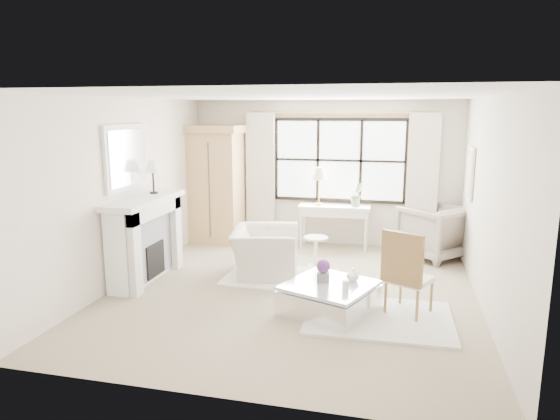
{
  "coord_description": "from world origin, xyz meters",
  "views": [
    {
      "loc": [
        1.39,
        -6.53,
        2.51
      ],
      "look_at": [
        -0.23,
        0.2,
        1.13
      ],
      "focal_mm": 32.0,
      "sensor_mm": 36.0,
      "label": 1
    }
  ],
  "objects_px": {
    "armoire": "(215,183)",
    "club_armchair": "(265,252)",
    "console_table": "(334,227)",
    "coffee_table": "(329,298)"
  },
  "relations": [
    {
      "from": "club_armchair",
      "to": "coffee_table",
      "type": "relative_size",
      "value": 0.86
    },
    {
      "from": "club_armchair",
      "to": "console_table",
      "type": "bearing_deg",
      "value": -35.0
    },
    {
      "from": "armoire",
      "to": "club_armchair",
      "type": "height_order",
      "value": "armoire"
    },
    {
      "from": "console_table",
      "to": "club_armchair",
      "type": "distance_m",
      "value": 1.98
    },
    {
      "from": "console_table",
      "to": "club_armchair",
      "type": "relative_size",
      "value": 1.19
    },
    {
      "from": "armoire",
      "to": "club_armchair",
      "type": "xyz_separation_m",
      "value": [
        1.46,
        -1.73,
        -0.78
      ]
    },
    {
      "from": "armoire",
      "to": "coffee_table",
      "type": "relative_size",
      "value": 1.73
    },
    {
      "from": "club_armchair",
      "to": "coffee_table",
      "type": "xyz_separation_m",
      "value": [
        1.18,
        -1.25,
        -0.18
      ]
    },
    {
      "from": "armoire",
      "to": "coffee_table",
      "type": "bearing_deg",
      "value": -44.06
    },
    {
      "from": "armoire",
      "to": "club_armchair",
      "type": "bearing_deg",
      "value": -45.42
    }
  ]
}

